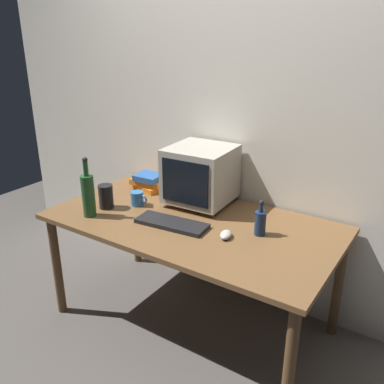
% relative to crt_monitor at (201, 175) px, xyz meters
% --- Properties ---
extents(ground_plane, '(6.00, 6.00, 0.00)m').
position_rel_crt_monitor_xyz_m(ground_plane, '(0.10, -0.25, -0.91)').
color(ground_plane, '#56514C').
extents(back_wall, '(4.00, 0.08, 2.50)m').
position_rel_crt_monitor_xyz_m(back_wall, '(0.10, 0.26, 0.34)').
color(back_wall, silver).
rests_on(back_wall, ground).
extents(desk, '(1.69, 0.90, 0.72)m').
position_rel_crt_monitor_xyz_m(desk, '(0.10, -0.25, -0.27)').
color(desk, brown).
rests_on(desk, ground).
extents(crt_monitor, '(0.40, 0.41, 0.37)m').
position_rel_crt_monitor_xyz_m(crt_monitor, '(0.00, 0.00, 0.00)').
color(crt_monitor, '#B2AD9E').
rests_on(crt_monitor, desk).
extents(keyboard, '(0.43, 0.19, 0.02)m').
position_rel_crt_monitor_xyz_m(keyboard, '(0.04, -0.36, -0.18)').
color(keyboard, black).
rests_on(keyboard, desk).
extents(computer_mouse, '(0.09, 0.11, 0.04)m').
position_rel_crt_monitor_xyz_m(computer_mouse, '(0.37, -0.33, -0.17)').
color(computer_mouse, beige).
rests_on(computer_mouse, desk).
extents(bottle_tall, '(0.08, 0.08, 0.37)m').
position_rel_crt_monitor_xyz_m(bottle_tall, '(-0.45, -0.53, -0.05)').
color(bottle_tall, '#1E4C23').
rests_on(bottle_tall, desk).
extents(bottle_short, '(0.06, 0.06, 0.20)m').
position_rel_crt_monitor_xyz_m(bottle_short, '(0.50, -0.19, -0.12)').
color(bottle_short, navy).
rests_on(bottle_short, desk).
extents(book_stack, '(0.25, 0.19, 0.11)m').
position_rel_crt_monitor_xyz_m(book_stack, '(-0.43, 0.01, -0.14)').
color(book_stack, orange).
rests_on(book_stack, desk).
extents(mug, '(0.12, 0.08, 0.09)m').
position_rel_crt_monitor_xyz_m(mug, '(-0.31, -0.25, -0.15)').
color(mug, '#3370B2').
rests_on(mug, desk).
extents(metal_canister, '(0.09, 0.09, 0.15)m').
position_rel_crt_monitor_xyz_m(metal_canister, '(-0.45, -0.39, -0.12)').
color(metal_canister, black).
rests_on(metal_canister, desk).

